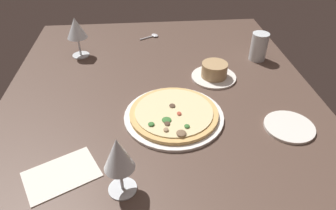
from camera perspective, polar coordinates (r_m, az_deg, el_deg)
dining_table at (r=102.64cm, az=-1.04°, el=-1.38°), size 150.00×110.00×4.00cm
pizza_main at (r=96.56cm, az=1.10°, el=-1.79°), size 31.49×31.49×3.26cm
ramekin_on_saucer at (r=116.91cm, az=8.59°, el=6.07°), size 16.89×16.89×6.18cm
wine_glass_far at (r=69.81cm, az=-9.26°, el=-9.34°), size 7.23×7.23×16.63cm
wine_glass_near at (r=133.09cm, az=-16.73°, el=13.37°), size 8.21×8.21×16.67cm
water_glass at (r=132.94cm, az=16.52°, el=10.18°), size 6.79×6.79×11.41cm
side_plate at (r=100.17cm, az=21.62°, el=-3.79°), size 15.16×15.16×0.90cm
paper_menu at (r=84.89cm, az=-19.22°, el=-12.11°), size 19.07×21.52×0.30cm
spoon at (r=150.07cm, az=-2.84°, el=12.72°), size 6.65×9.53×1.00cm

